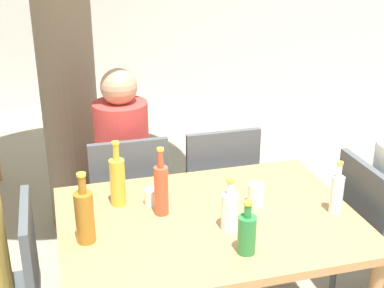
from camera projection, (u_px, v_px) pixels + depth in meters
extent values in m
cylinder|color=#7A6651|center=(67.00, 78.00, 3.51)|extent=(0.37, 0.37, 2.14)
cube|color=#B27F4C|center=(209.00, 221.00, 2.48)|extent=(1.37, 0.99, 0.04)
cylinder|color=#B27F4C|center=(73.00, 258.00, 2.86)|extent=(0.06, 0.06, 0.71)
cylinder|color=#B27F4C|center=(288.00, 225.00, 3.17)|extent=(0.06, 0.06, 0.71)
cube|color=#474C51|center=(30.00, 254.00, 2.30)|extent=(0.04, 0.44, 0.45)
cube|color=#474C51|center=(362.00, 206.00, 2.69)|extent=(0.04, 0.44, 0.45)
cylinder|color=#474C51|center=(335.00, 263.00, 3.05)|extent=(0.04, 0.04, 0.44)
cube|color=#474C51|center=(126.00, 200.00, 3.25)|extent=(0.44, 0.44, 0.04)
cube|color=#474C51|center=(130.00, 179.00, 2.98)|extent=(0.44, 0.04, 0.45)
cylinder|color=#474C51|center=(152.00, 215.00, 3.55)|extent=(0.04, 0.04, 0.44)
cylinder|color=#474C51|center=(94.00, 223.00, 3.46)|extent=(0.04, 0.04, 0.44)
cylinder|color=#474C51|center=(164.00, 246.00, 3.22)|extent=(0.04, 0.04, 0.44)
cylinder|color=#474C51|center=(101.00, 255.00, 3.12)|extent=(0.04, 0.04, 0.44)
cube|color=#474C51|center=(212.00, 190.00, 3.38)|extent=(0.44, 0.44, 0.04)
cube|color=#474C51|center=(223.00, 168.00, 3.11)|extent=(0.44, 0.04, 0.45)
cylinder|color=#474C51|center=(230.00, 204.00, 3.69)|extent=(0.04, 0.04, 0.44)
cylinder|color=#474C51|center=(176.00, 212.00, 3.60)|extent=(0.04, 0.04, 0.44)
cylinder|color=#474C51|center=(250.00, 233.00, 3.35)|extent=(0.04, 0.04, 0.44)
cylinder|color=#474C51|center=(191.00, 242.00, 3.26)|extent=(0.04, 0.04, 0.44)
cube|color=#383842|center=(122.00, 211.00, 3.56)|extent=(0.29, 0.40, 0.47)
cylinder|color=#C63833|center=(122.00, 150.00, 3.18)|extent=(0.32, 0.32, 0.59)
sphere|color=tan|center=(119.00, 87.00, 3.03)|extent=(0.21, 0.21, 0.21)
cylinder|color=#DB4C2D|center=(161.00, 191.00, 2.47)|extent=(0.07, 0.07, 0.24)
cylinder|color=#DB4C2D|center=(161.00, 159.00, 2.40)|extent=(0.03, 0.03, 0.08)
cylinder|color=gold|center=(160.00, 149.00, 2.39)|extent=(0.03, 0.03, 0.01)
cylinder|color=#287A38|center=(247.00, 235.00, 2.18)|extent=(0.08, 0.08, 0.17)
cylinder|color=#287A38|center=(248.00, 211.00, 2.14)|extent=(0.03, 0.03, 0.06)
cylinder|color=gold|center=(248.00, 203.00, 2.13)|extent=(0.04, 0.04, 0.01)
cylinder|color=#9E661E|center=(85.00, 218.00, 2.25)|extent=(0.08, 0.08, 0.23)
cylinder|color=#9E661E|center=(82.00, 185.00, 2.19)|extent=(0.03, 0.03, 0.08)
cylinder|color=gold|center=(81.00, 175.00, 2.17)|extent=(0.04, 0.04, 0.01)
cylinder|color=silver|center=(337.00, 195.00, 2.49)|extent=(0.06, 0.06, 0.18)
cylinder|color=silver|center=(339.00, 171.00, 2.44)|extent=(0.02, 0.02, 0.06)
cylinder|color=gold|center=(340.00, 163.00, 2.43)|extent=(0.03, 0.03, 0.01)
cylinder|color=silver|center=(230.00, 212.00, 2.35)|extent=(0.08, 0.08, 0.17)
cylinder|color=silver|center=(230.00, 188.00, 2.31)|extent=(0.03, 0.03, 0.06)
cylinder|color=gold|center=(230.00, 180.00, 2.30)|extent=(0.04, 0.04, 0.01)
cylinder|color=gold|center=(118.00, 182.00, 2.55)|extent=(0.07, 0.07, 0.23)
cylinder|color=gold|center=(116.00, 152.00, 2.49)|extent=(0.03, 0.03, 0.08)
cylinder|color=gold|center=(115.00, 143.00, 2.47)|extent=(0.04, 0.04, 0.01)
cylinder|color=silver|center=(256.00, 194.00, 2.57)|extent=(0.08, 0.08, 0.11)
cylinder|color=white|center=(152.00, 197.00, 2.58)|extent=(0.07, 0.07, 0.08)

